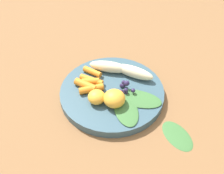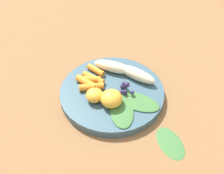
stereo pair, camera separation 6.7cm
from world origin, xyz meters
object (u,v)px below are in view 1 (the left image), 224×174
object	(u,v)px
bowl	(112,93)
banana_peeled_right	(134,72)
orange_segment_near	(113,99)
banana_peeled_left	(108,67)
kale_leaf_stray	(177,135)

from	to	relation	value
bowl	banana_peeled_right	bearing A→B (deg)	34.87
orange_segment_near	banana_peeled_left	bearing A→B (deg)	90.44
banana_peeled_left	banana_peeled_right	size ratio (longest dim) A/B	1.00
banana_peeled_left	kale_leaf_stray	world-z (taller)	banana_peeled_left
banana_peeled_left	banana_peeled_right	distance (m)	0.07
banana_peeled_right	kale_leaf_stray	distance (m)	0.21
banana_peeled_left	kale_leaf_stray	bearing A→B (deg)	141.16
orange_segment_near	kale_leaf_stray	world-z (taller)	orange_segment_near
banana_peeled_right	orange_segment_near	xyz separation A→B (m)	(-0.07, -0.10, 0.00)
banana_peeled_right	orange_segment_near	size ratio (longest dim) A/B	2.07
bowl	kale_leaf_stray	world-z (taller)	bowl
bowl	kale_leaf_stray	size ratio (longest dim) A/B	2.95
banana_peeled_right	kale_leaf_stray	world-z (taller)	banana_peeled_right
banana_peeled_left	banana_peeled_right	xyz separation A→B (m)	(0.07, -0.03, 0.00)
bowl	orange_segment_near	world-z (taller)	orange_segment_near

